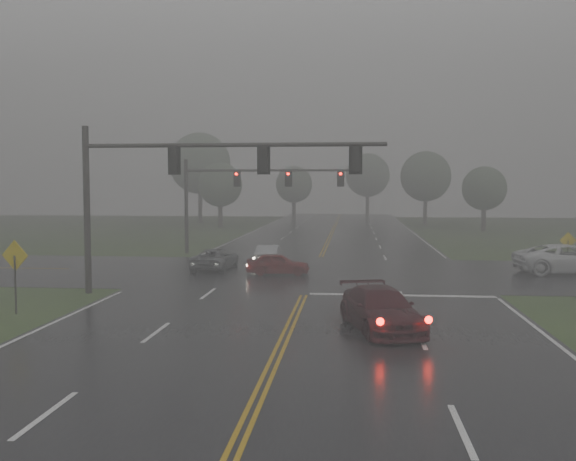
# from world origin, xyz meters

# --- Properties ---
(ground) EXTENTS (180.00, 180.00, 0.00)m
(ground) POSITION_xyz_m (0.00, 0.00, 0.00)
(ground) COLOR #28401B
(ground) RESTS_ON ground
(main_road) EXTENTS (18.00, 160.00, 0.02)m
(main_road) POSITION_xyz_m (0.00, 20.00, 0.00)
(main_road) COLOR black
(main_road) RESTS_ON ground
(cross_street) EXTENTS (120.00, 14.00, 0.02)m
(cross_street) POSITION_xyz_m (0.00, 22.00, 0.00)
(cross_street) COLOR black
(cross_street) RESTS_ON ground
(stop_bar) EXTENTS (8.50, 0.50, 0.01)m
(stop_bar) POSITION_xyz_m (4.50, 14.40, 0.00)
(stop_bar) COLOR silver
(stop_bar) RESTS_ON ground
(sedan_maroon) EXTENTS (3.32, 5.42, 1.47)m
(sedan_maroon) POSITION_xyz_m (3.23, 7.16, 0.00)
(sedan_maroon) COLOR #370A10
(sedan_maroon) RESTS_ON ground
(sedan_red) EXTENTS (3.67, 1.63, 1.23)m
(sedan_red) POSITION_xyz_m (-2.00, 20.83, 0.00)
(sedan_red) COLOR maroon
(sedan_red) RESTS_ON ground
(sedan_silver) EXTENTS (1.38, 3.93, 1.29)m
(sedan_silver) POSITION_xyz_m (-3.08, 25.17, 0.00)
(sedan_silver) COLOR #ABAFB3
(sedan_silver) RESTS_ON ground
(car_grey) EXTENTS (2.38, 4.65, 1.26)m
(car_grey) POSITION_xyz_m (-6.03, 22.64, 0.00)
(car_grey) COLOR #525559
(car_grey) RESTS_ON ground
(pickup_white) EXTENTS (6.32, 3.37, 1.69)m
(pickup_white) POSITION_xyz_m (14.66, 22.86, 0.00)
(pickup_white) COLOR white
(pickup_white) RESTS_ON ground
(signal_gantry_near) EXTENTS (14.08, 0.34, 7.86)m
(signal_gantry_near) POSITION_xyz_m (-5.88, 13.72, 5.52)
(signal_gantry_near) COLOR black
(signal_gantry_near) RESTS_ON ground
(signal_gantry_far) EXTENTS (12.96, 0.36, 7.04)m
(signal_gantry_far) POSITION_xyz_m (-6.18, 31.78, 4.96)
(signal_gantry_far) COLOR black
(signal_gantry_far) RESTS_ON ground
(sign_diamond_west) EXTENTS (1.21, 0.29, 2.95)m
(sign_diamond_west) POSITION_xyz_m (-11.01, 8.64, 1.99)
(sign_diamond_west) COLOR black
(sign_diamond_west) RESTS_ON ground
(sign_diamond_east) EXTENTS (0.99, 0.10, 2.37)m
(sign_diamond_east) POSITION_xyz_m (14.81, 23.63, 1.60)
(sign_diamond_east) COLOR black
(sign_diamond_east) RESTS_ON ground
(tree_nw_a) EXTENTS (5.39, 5.39, 7.91)m
(tree_nw_a) POSITION_xyz_m (-13.81, 61.44, 5.20)
(tree_nw_a) COLOR #30261F
(tree_nw_a) RESTS_ON ground
(tree_ne_a) EXTENTS (6.48, 6.48, 9.52)m
(tree_ne_a) POSITION_xyz_m (11.55, 68.81, 6.26)
(tree_ne_a) COLOR #30261F
(tree_ne_a) RESTS_ON ground
(tree_n_mid) EXTENTS (5.45, 5.45, 8.00)m
(tree_n_mid) POSITION_xyz_m (-6.47, 79.49, 5.26)
(tree_n_mid) COLOR #30261F
(tree_n_mid) RESTS_ON ground
(tree_e_near) EXTENTS (4.94, 4.94, 7.26)m
(tree_e_near) POSITION_xyz_m (16.85, 58.35, 4.77)
(tree_e_near) COLOR #30261F
(tree_e_near) RESTS_ON ground
(tree_nw_b) EXTENTS (8.40, 8.40, 12.33)m
(tree_nw_b) POSITION_xyz_m (-18.60, 70.97, 8.12)
(tree_nw_b) COLOR #30261F
(tree_nw_b) RESTS_ON ground
(tree_n_far) EXTENTS (7.01, 7.01, 10.29)m
(tree_n_far) POSITION_xyz_m (4.59, 88.59, 6.77)
(tree_n_far) COLOR #30261F
(tree_n_far) RESTS_ON ground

